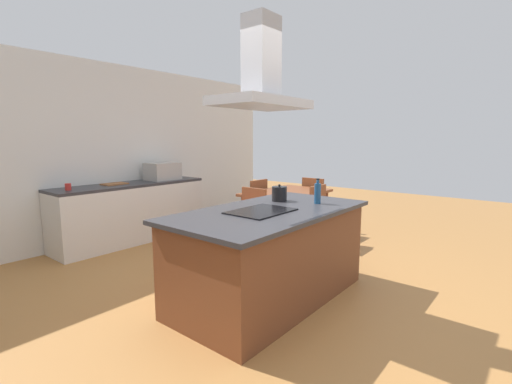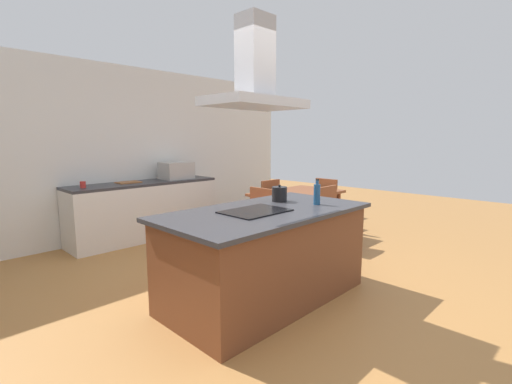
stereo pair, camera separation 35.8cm
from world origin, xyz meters
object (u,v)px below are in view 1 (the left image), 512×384
olive_oil_bottle (318,193)px  chair_at_left_end (249,216)px  cooktop (261,211)px  cutting_board (114,184)px  chair_at_right_end (315,199)px  chair_facing_back_wall (254,202)px  coffee_mug_red (68,187)px  countertop_microwave (163,171)px  chair_facing_island (324,212)px  tea_kettle (279,194)px  dining_table (287,197)px  range_hood (261,78)px

olive_oil_bottle → chair_at_left_end: size_ratio=0.30×
cooktop → cutting_board: cutting_board is taller
chair_at_right_end → chair_facing_back_wall: 1.13m
coffee_mug_red → cutting_board: bearing=7.1°
countertop_microwave → chair_facing_island: bearing=-66.5°
chair_facing_back_wall → countertop_microwave: bearing=134.0°
tea_kettle → chair_facing_back_wall: (1.49, 1.59, -0.47)m
coffee_mug_red → countertop_microwave: bearing=1.4°
dining_table → chair_at_right_end: chair_at_right_end is taller
cooktop → countertop_microwave: (1.03, 2.88, 0.13)m
countertop_microwave → chair_at_right_end: size_ratio=0.56×
chair_at_left_end → range_hood: size_ratio=0.99×
dining_table → chair_at_left_end: bearing=-180.0°
cutting_board → tea_kettle: bearing=-81.9°
chair_at_right_end → chair_facing_back_wall: bearing=144.0°
cooktop → cutting_board: 2.94m
coffee_mug_red → chair_at_left_end: (1.67, -1.72, -0.44)m
coffee_mug_red → dining_table: bearing=-33.6°
chair_facing_back_wall → chair_facing_island: (0.00, -1.33, 0.00)m
range_hood → cutting_board: bearing=86.2°
countertop_microwave → cooktop: bearing=-109.6°
olive_oil_bottle → countertop_microwave: (0.32, 3.07, 0.03)m
cutting_board → coffee_mug_red: bearing=-172.9°
coffee_mug_red → range_hood: (0.51, -2.84, 1.16)m
countertop_microwave → chair_at_left_end: size_ratio=0.56×
cooktop → cutting_board: size_ratio=1.76×
olive_oil_bottle → chair_facing_island: bearing=25.6°
countertop_microwave → olive_oil_bottle: bearing=-95.9°
countertop_microwave → chair_at_right_end: countertop_microwave is taller
cutting_board → chair_at_right_end: (2.79, -1.80, -0.40)m
chair_at_right_end → chair_at_left_end: 1.83m
coffee_mug_red → cooktop: bearing=-79.9°
chair_at_right_end → chair_at_left_end: (-1.83, 0.00, 0.00)m
olive_oil_bottle → tea_kettle: bearing=107.2°
olive_oil_bottle → chair_at_right_end: olive_oil_bottle is taller
countertop_microwave → dining_table: bearing=-59.1°
tea_kettle → chair_at_left_end: 1.18m
cooktop → chair_at_left_end: bearing=44.2°
cutting_board → countertop_microwave: bearing=-3.4°
dining_table → chair_facing_back_wall: bearing=90.0°
cutting_board → dining_table: (1.88, -1.80, -0.24)m
cutting_board → dining_table: bearing=-43.8°
cooktop → chair_facing_island: size_ratio=0.67×
olive_oil_bottle → chair_at_left_end: bearing=71.1°
chair_at_left_end → range_hood: 2.27m
chair_facing_back_wall → chair_facing_island: same height
olive_oil_bottle → chair_facing_island: (1.37, 0.66, -0.50)m
chair_at_right_end → tea_kettle: bearing=-159.1°
range_hood → chair_facing_back_wall: bearing=40.8°
tea_kettle → chair_facing_island: 1.58m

